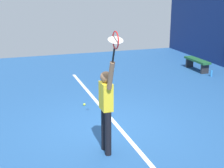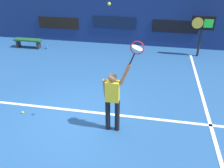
% 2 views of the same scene
% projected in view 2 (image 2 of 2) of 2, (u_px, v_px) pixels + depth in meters
% --- Properties ---
extents(ground_plane, '(18.00, 18.00, 0.00)m').
position_uv_depth(ground_plane, '(77.00, 116.00, 6.92)').
color(ground_plane, '#23518C').
extents(back_wall, '(18.00, 0.20, 3.22)m').
position_uv_depth(back_wall, '(115.00, 12.00, 11.76)').
color(back_wall, navy).
rests_on(back_wall, ground_plane).
extents(sponsor_banner_center, '(2.20, 0.03, 0.60)m').
position_uv_depth(sponsor_banner_center, '(114.00, 22.00, 11.88)').
color(sponsor_banner_center, '#0C1933').
extents(sponsor_banner_portside, '(2.20, 0.03, 0.60)m').
position_uv_depth(sponsor_banner_portside, '(58.00, 23.00, 12.44)').
color(sponsor_banner_portside, black).
extents(sponsor_banner_starboard, '(2.20, 0.03, 0.60)m').
position_uv_depth(sponsor_banner_starboard, '(175.00, 27.00, 11.44)').
color(sponsor_banner_starboard, black).
extents(court_baseline, '(10.00, 0.10, 0.01)m').
position_uv_depth(court_baseline, '(79.00, 111.00, 7.14)').
color(court_baseline, white).
rests_on(court_baseline, ground_plane).
extents(court_sideline, '(0.10, 7.00, 0.01)m').
position_uv_depth(court_sideline, '(201.00, 93.00, 8.03)').
color(court_sideline, white).
rests_on(court_sideline, ground_plane).
extents(tennis_player, '(0.69, 0.31, 1.97)m').
position_uv_depth(tennis_player, '(113.00, 98.00, 5.93)').
color(tennis_player, black).
rests_on(tennis_player, ground_plane).
extents(tennis_racket, '(0.40, 0.27, 0.62)m').
position_uv_depth(tennis_racket, '(137.00, 49.00, 5.20)').
color(tennis_racket, black).
extents(tennis_ball, '(0.07, 0.07, 0.07)m').
position_uv_depth(tennis_ball, '(109.00, 4.00, 4.83)').
color(tennis_ball, '#CCE033').
extents(scoreboard_clock, '(0.96, 0.20, 1.85)m').
position_uv_depth(scoreboard_clock, '(203.00, 25.00, 10.28)').
color(scoreboard_clock, black).
rests_on(scoreboard_clock, ground_plane).
extents(court_bench, '(1.40, 0.36, 0.45)m').
position_uv_depth(court_bench, '(28.00, 41.00, 11.78)').
color(court_bench, '#1E592D').
rests_on(court_bench, ground_plane).
extents(water_bottle, '(0.07, 0.07, 0.24)m').
position_uv_depth(water_bottle, '(47.00, 47.00, 11.73)').
color(water_bottle, '#338CD8').
rests_on(water_bottle, ground_plane).
extents(spare_ball, '(0.07, 0.07, 0.07)m').
position_uv_depth(spare_ball, '(23.00, 112.00, 7.03)').
color(spare_ball, '#CCE033').
rests_on(spare_ball, ground_plane).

